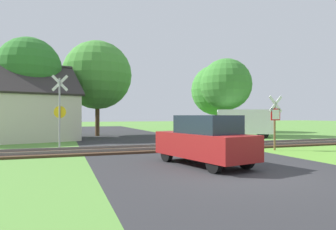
# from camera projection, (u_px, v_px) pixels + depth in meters

# --- Properties ---
(ground_plane) EXTENTS (160.00, 160.00, 0.00)m
(ground_plane) POSITION_uv_depth(u_px,v_px,m) (242.00, 175.00, 8.95)
(ground_plane) COLOR #5B933D
(road_asphalt) EXTENTS (8.33, 80.00, 0.01)m
(road_asphalt) POSITION_uv_depth(u_px,v_px,m) (210.00, 164.00, 10.84)
(road_asphalt) COLOR #2D2D30
(road_asphalt) RESTS_ON ground
(rail_track) EXTENTS (60.00, 2.60, 0.22)m
(rail_track) POSITION_uv_depth(u_px,v_px,m) (165.00, 148.00, 15.59)
(rail_track) COLOR #422D1E
(rail_track) RESTS_ON ground
(stop_sign_near) EXTENTS (0.88, 0.17, 2.79)m
(stop_sign_near) POSITION_uv_depth(u_px,v_px,m) (275.00, 118.00, 15.24)
(stop_sign_near) COLOR brown
(stop_sign_near) RESTS_ON ground
(crossing_sign_far) EXTENTS (0.85, 0.28, 3.92)m
(crossing_sign_far) POSITION_uv_depth(u_px,v_px,m) (60.00, 108.00, 15.74)
(crossing_sign_far) COLOR #9E9EA5
(crossing_sign_far) RESTS_ON ground
(house) EXTENTS (9.30, 7.87, 5.56)m
(house) POSITION_uv_depth(u_px,v_px,m) (15.00, 115.00, 20.87)
(house) COLOR beige
(house) RESTS_ON ground
(tree_left) EXTENTS (4.62, 4.62, 7.52)m
(tree_left) POSITION_uv_depth(u_px,v_px,m) (29.00, 69.00, 22.01)
(tree_left) COLOR #513823
(tree_left) RESTS_ON ground
(tree_center) EXTENTS (5.92, 5.92, 8.25)m
(tree_center) POSITION_uv_depth(u_px,v_px,m) (97.00, 75.00, 26.01)
(tree_center) COLOR #513823
(tree_center) RESTS_ON ground
(tree_right) EXTENTS (4.56, 4.56, 6.82)m
(tree_right) POSITION_uv_depth(u_px,v_px,m) (226.00, 84.00, 26.54)
(tree_right) COLOR #513823
(tree_right) RESTS_ON ground
(tree_far) EXTENTS (5.54, 5.54, 7.35)m
(tree_far) POSITION_uv_depth(u_px,v_px,m) (216.00, 90.00, 32.91)
(tree_far) COLOR #513823
(tree_far) RESTS_ON ground
(mail_truck) EXTENTS (5.20, 3.91, 2.24)m
(mail_truck) POSITION_uv_depth(u_px,v_px,m) (242.00, 122.00, 23.95)
(mail_truck) COLOR white
(mail_truck) RESTS_ON ground
(parked_car) EXTENTS (2.48, 4.26, 1.78)m
(parked_car) POSITION_uv_depth(u_px,v_px,m) (204.00, 140.00, 10.61)
(parked_car) COLOR maroon
(parked_car) RESTS_ON ground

